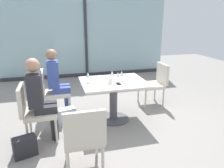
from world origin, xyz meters
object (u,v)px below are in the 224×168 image
(dining_table_main, at_px, (113,92))
(person_side_end, at_px, (40,96))
(wine_glass_0, at_px, (122,74))
(wine_glass_1, at_px, (112,73))
(chair_front_left, at_px, (84,136))
(coffee_cup, at_px, (110,81))
(cell_phone_on_table, at_px, (119,84))
(person_far_left, at_px, (57,79))
(handbag_0, at_px, (67,116))
(chair_far_left, at_px, (52,90))
(wine_glass_3, at_px, (118,75))
(handbag_1, at_px, (25,147))
(chair_side_end, at_px, (34,109))
(chair_far_right, at_px, (155,82))

(dining_table_main, relative_size, person_side_end, 0.89)
(wine_glass_0, xyz_separation_m, wine_glass_1, (-0.16, 0.06, 0.00))
(wine_glass_1, bearing_deg, chair_front_left, -117.59)
(coffee_cup, height_order, cell_phone_on_table, coffee_cup)
(person_far_left, bearing_deg, handbag_0, -74.60)
(wine_glass_1, bearing_deg, chair_far_left, 156.03)
(person_side_end, height_order, wine_glass_3, person_side_end)
(dining_table_main, bearing_deg, person_far_left, 151.93)
(person_side_end, distance_m, coffee_cup, 1.14)
(wine_glass_1, bearing_deg, wine_glass_0, -20.81)
(person_side_end, xyz_separation_m, handbag_1, (-0.23, -0.41, -0.56))
(chair_front_left, bearing_deg, dining_table_main, 61.20)
(handbag_0, bearing_deg, person_far_left, 90.24)
(dining_table_main, relative_size, wine_glass_1, 6.07)
(coffee_cup, bearing_deg, cell_phone_on_table, -28.79)
(wine_glass_1, distance_m, coffee_cup, 0.19)
(chair_side_end, xyz_separation_m, handbag_1, (-0.12, -0.41, -0.36))
(person_side_end, bearing_deg, chair_far_right, 20.44)
(person_side_end, distance_m, cell_phone_on_table, 1.26)
(chair_far_right, relative_size, person_far_left, 0.69)
(chair_front_left, bearing_deg, cell_phone_on_table, 56.03)
(wine_glass_0, distance_m, wine_glass_3, 0.11)
(wine_glass_0, distance_m, wine_glass_1, 0.17)
(chair_far_right, distance_m, wine_glass_0, 1.12)
(chair_front_left, xyz_separation_m, person_far_left, (-0.25, 1.79, 0.20))
(chair_side_end, relative_size, cell_phone_on_table, 6.04)
(chair_side_end, xyz_separation_m, person_far_left, (0.37, 0.85, 0.20))
(chair_far_right, height_order, person_side_end, person_side_end)
(chair_side_end, distance_m, wine_glass_0, 1.54)
(chair_far_left, xyz_separation_m, handbag_0, (0.23, -0.44, -0.36))
(dining_table_main, xyz_separation_m, chair_side_end, (-1.32, -0.34, -0.04))
(dining_table_main, xyz_separation_m, wine_glass_1, (-0.01, 0.04, 0.33))
(wine_glass_1, bearing_deg, handbag_0, 178.14)
(chair_far_left, height_order, person_side_end, person_side_end)
(person_side_end, bearing_deg, handbag_1, -119.06)
(cell_phone_on_table, bearing_deg, chair_front_left, -121.97)
(person_side_end, distance_m, wine_glass_3, 1.30)
(chair_front_left, bearing_deg, person_far_left, 97.83)
(wine_glass_3, bearing_deg, wine_glass_1, 120.34)
(dining_table_main, bearing_deg, handbag_0, 175.30)
(wine_glass_3, bearing_deg, wine_glass_0, 35.41)
(person_far_left, bearing_deg, chair_front_left, -82.17)
(person_side_end, bearing_deg, chair_far_left, 80.11)
(chair_far_left, relative_size, wine_glass_1, 4.70)
(dining_table_main, xyz_separation_m, wine_glass_3, (0.06, -0.08, 0.33))
(chair_side_end, bearing_deg, cell_phone_on_table, 6.67)
(chair_far_right, height_order, coffee_cup, chair_far_right)
(chair_side_end, bearing_deg, chair_far_right, 19.58)
(chair_far_left, distance_m, wine_glass_0, 1.37)
(chair_far_left, distance_m, handbag_1, 1.36)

